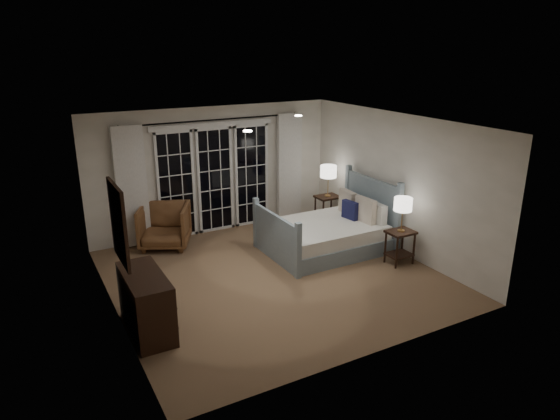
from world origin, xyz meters
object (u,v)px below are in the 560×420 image
armchair (165,226)px  dresser (146,303)px  lamp_right (328,172)px  nightstand_left (400,242)px  lamp_left (403,205)px  bed (328,233)px  nightstand_right (327,206)px

armchair → dresser: (-1.05, -2.76, 0.00)m
lamp_right → armchair: (-3.34, 0.44, -0.73)m
nightstand_left → lamp_left: 0.68m
bed → lamp_right: (0.74, 1.15, 0.82)m
lamp_right → bed: bearing=-122.9°
bed → dresser: bearing=-162.2°
nightstand_left → dresser: dresser is taller
nightstand_left → lamp_right: (0.01, 2.25, 0.75)m
bed → lamp_right: lamp_right is taller
dresser → lamp_left: bearing=0.9°
nightstand_right → dresser: dresser is taller
lamp_right → dresser: 5.02m
lamp_right → dresser: size_ratio=0.56×
bed → nightstand_left: (0.73, -1.10, 0.07)m
nightstand_left → nightstand_right: 2.25m
nightstand_right → lamp_left: 2.35m
bed → nightstand_left: bearing=-56.6°
nightstand_left → lamp_right: lamp_right is taller
nightstand_left → lamp_left: (0.00, 0.00, 0.68)m
nightstand_right → lamp_right: 0.73m
lamp_right → lamp_left: bearing=-90.4°
nightstand_right → armchair: size_ratio=0.70×
lamp_left → bed: bearing=123.4°
bed → lamp_left: (0.73, -1.10, 0.75)m
nightstand_left → armchair: size_ratio=0.66×
bed → armchair: bed is taller
bed → nightstand_right: 1.37m
nightstand_left → dresser: (-4.38, -0.07, 0.02)m
armchair → dresser: size_ratio=0.77×
bed → nightstand_left: bed is taller
bed → lamp_left: bearing=-56.6°
lamp_right → nightstand_right: bearing=-90.0°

